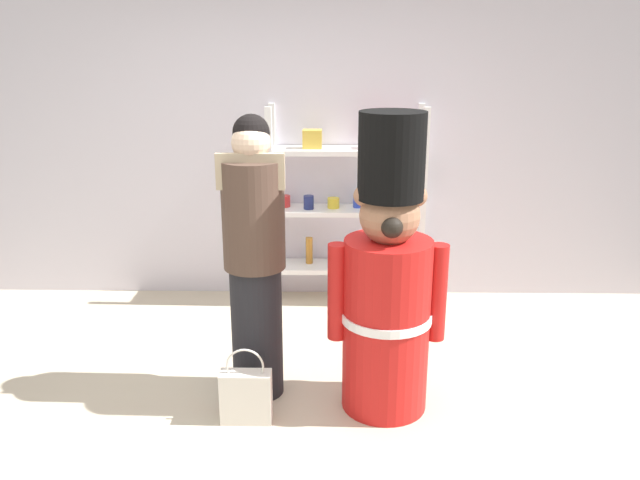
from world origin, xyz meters
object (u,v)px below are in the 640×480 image
merchandise_shelf (346,204)px  teddy_bear_guard (387,287)px  shopping_bag (246,395)px  person_shopper (255,257)px

merchandise_shelf → teddy_bear_guard: 1.63m
shopping_bag → teddy_bear_guard: bearing=13.2°
shopping_bag → person_shopper: bearing=84.3°
person_shopper → teddy_bear_guard: bearing=-10.5°
merchandise_shelf → teddy_bear_guard: bearing=-83.1°
person_shopper → shopping_bag: 0.78m
merchandise_shelf → shopping_bag: (-0.59, -1.80, -0.66)m
person_shopper → shopping_bag: bearing=-95.7°
person_shopper → merchandise_shelf: bearing=69.2°
merchandise_shelf → teddy_bear_guard: (0.20, -1.62, -0.08)m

